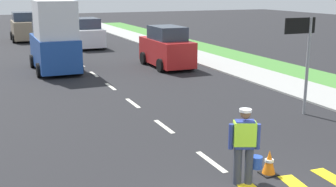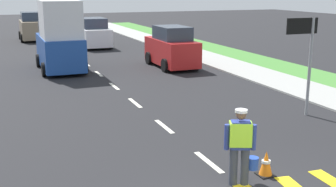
{
  "view_description": "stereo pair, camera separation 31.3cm",
  "coord_description": "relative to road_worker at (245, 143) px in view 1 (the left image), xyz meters",
  "views": [
    {
      "loc": [
        -4.8,
        -5.95,
        4.09
      ],
      "look_at": [
        0.01,
        5.42,
        1.1
      ],
      "focal_mm": 46.44,
      "sensor_mm": 36.0,
      "label": 1
    },
    {
      "loc": [
        -4.51,
        -6.07,
        4.09
      ],
      "look_at": [
        0.01,
        5.42,
        1.1
      ],
      "focal_mm": 46.44,
      "sensor_mm": 36.0,
      "label": 2
    }
  ],
  "objects": [
    {
      "name": "car_oncoming_third",
      "position": [
        -1.87,
        29.35,
        0.13
      ],
      "size": [
        2.05,
        3.92,
        2.27
      ],
      "color": "gray",
      "rests_on": "ground"
    },
    {
      "name": "delivery_truck",
      "position": [
        -1.65,
        14.85,
        0.68
      ],
      "size": [
        2.16,
        4.6,
        3.54
      ],
      "color": "#1E4799",
      "rests_on": "ground"
    },
    {
      "name": "lane_center_line",
      "position": [
        -0.07,
        23.82,
        -0.93
      ],
      "size": [
        0.14,
        46.4,
        0.01
      ],
      "color": "silver",
      "rests_on": "ground"
    },
    {
      "name": "traffic_cone_near",
      "position": [
        0.78,
        0.18,
        -0.64
      ],
      "size": [
        0.36,
        0.36,
        0.58
      ],
      "color": "black",
      "rests_on": "ground"
    },
    {
      "name": "ground_plane",
      "position": [
        -0.07,
        19.62,
        -0.93
      ],
      "size": [
        96.0,
        96.0,
        0.0
      ],
      "primitive_type": "plane",
      "color": "black"
    },
    {
      "name": "car_parked_far",
      "position": [
        4.01,
        13.85,
        0.08
      ],
      "size": [
        1.92,
        4.06,
        2.17
      ],
      "color": "red",
      "rests_on": "ground"
    },
    {
      "name": "sidewalk_right",
      "position": [
        7.13,
        8.62,
        -0.93
      ],
      "size": [
        2.4,
        72.0,
        0.14
      ],
      "primitive_type": "cube",
      "color": "#9E9E99",
      "rests_on": "ground"
    },
    {
      "name": "road_worker",
      "position": [
        0.0,
        0.0,
        0.0
      ],
      "size": [
        0.76,
        0.44,
        1.67
      ],
      "color": "#383D4C",
      "rests_on": "ground"
    },
    {
      "name": "grass_verge_right",
      "position": [
        9.53,
        8.62,
        -0.93
      ],
      "size": [
        2.4,
        72.0,
        0.06
      ],
      "primitive_type": "cube",
      "color": "#478438",
      "rests_on": "ground"
    },
    {
      "name": "lane_direction_sign",
      "position": [
        4.53,
        3.78,
        1.48
      ],
      "size": [
        1.16,
        0.11,
        3.2
      ],
      "color": "gray",
      "rests_on": "ground"
    },
    {
      "name": "car_outgoing_far",
      "position": [
        1.81,
        23.4,
        0.04
      ],
      "size": [
        2.1,
        4.28,
        2.08
      ],
      "color": "silver",
      "rests_on": "ground"
    }
  ]
}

